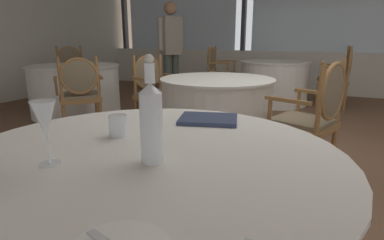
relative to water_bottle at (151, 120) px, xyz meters
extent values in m
plane|color=brown|center=(0.14, 1.80, -0.87)|extent=(14.73, 14.73, 0.00)
cube|color=silver|center=(0.14, 6.05, -0.45)|extent=(10.07, 0.12, 0.85)
cube|color=silver|center=(-3.02, 6.07, 0.74)|extent=(2.78, 0.02, 1.52)
cube|color=#333338|center=(-4.59, 6.05, 0.74)|extent=(0.08, 0.14, 1.52)
cube|color=silver|center=(0.14, 6.07, 0.74)|extent=(2.78, 0.02, 1.52)
cube|color=#333338|center=(-1.44, 6.05, 0.74)|extent=(0.08, 0.14, 1.52)
cylinder|color=silver|center=(-0.06, 0.07, -0.15)|extent=(1.38, 1.38, 0.02)
cylinder|color=white|center=(0.00, 0.00, -0.03)|extent=(0.07, 0.07, 0.23)
cone|color=white|center=(0.00, 0.00, 0.10)|extent=(0.07, 0.07, 0.03)
cylinder|color=white|center=(0.00, 0.00, 0.15)|extent=(0.03, 0.03, 0.06)
sphere|color=silver|center=(0.00, 0.00, 0.19)|extent=(0.03, 0.03, 0.03)
cylinder|color=white|center=(-0.28, -0.16, -0.14)|extent=(0.06, 0.06, 0.00)
cylinder|color=white|center=(-0.28, -0.16, -0.09)|extent=(0.01, 0.01, 0.09)
cone|color=white|center=(-0.28, -0.16, 0.01)|extent=(0.08, 0.08, 0.12)
cylinder|color=white|center=(-0.27, 0.17, -0.09)|extent=(0.07, 0.07, 0.09)
cube|color=#2D3856|center=(-0.02, 0.54, -0.13)|extent=(0.32, 0.28, 0.02)
cylinder|color=silver|center=(-0.56, 2.09, -0.15)|extent=(1.14, 1.14, 0.02)
cylinder|color=silver|center=(-0.56, 2.09, -0.52)|extent=(1.10, 1.10, 0.72)
cube|color=olive|center=(0.30, 1.80, -0.45)|extent=(0.59, 0.59, 0.05)
cube|color=#75664C|center=(0.30, 1.80, -0.41)|extent=(0.54, 0.54, 0.04)
cylinder|color=olive|center=(0.05, 1.67, -0.67)|extent=(0.04, 0.04, 0.40)
cylinder|color=olive|center=(0.18, 2.05, -0.67)|extent=(0.04, 0.04, 0.40)
cylinder|color=olive|center=(0.42, 1.54, -0.67)|extent=(0.04, 0.04, 0.40)
cylinder|color=olive|center=(0.55, 1.92, -0.67)|extent=(0.04, 0.04, 0.40)
cylinder|color=olive|center=(0.42, 1.54, -0.17)|extent=(0.04, 0.04, 0.52)
cylinder|color=olive|center=(0.55, 1.92, -0.17)|extent=(0.04, 0.04, 0.52)
ellipsoid|color=#75664C|center=(0.50, 1.73, -0.14)|extent=(0.18, 0.39, 0.43)
torus|color=olive|center=(0.50, 1.73, -0.14)|extent=(0.18, 0.43, 0.44)
cube|color=olive|center=(0.20, 1.57, -0.20)|extent=(0.36, 0.15, 0.03)
cylinder|color=olive|center=(0.07, 1.61, -0.31)|extent=(0.03, 0.03, 0.22)
cube|color=olive|center=(0.36, 2.04, -0.20)|extent=(0.36, 0.15, 0.03)
cylinder|color=olive|center=(0.23, 2.09, -0.31)|extent=(0.03, 0.03, 0.22)
cube|color=olive|center=(-1.42, 2.39, -0.45)|extent=(0.59, 0.59, 0.05)
cube|color=#75664C|center=(-1.42, 2.39, -0.41)|extent=(0.54, 0.54, 0.04)
cylinder|color=olive|center=(-1.16, 2.51, -0.68)|extent=(0.04, 0.04, 0.40)
cylinder|color=olive|center=(-1.29, 2.14, -0.68)|extent=(0.04, 0.04, 0.40)
cylinder|color=olive|center=(-1.54, 2.64, -0.68)|extent=(0.04, 0.04, 0.40)
cylinder|color=olive|center=(-1.67, 2.27, -0.68)|extent=(0.04, 0.04, 0.40)
cylinder|color=olive|center=(-1.54, 2.64, -0.19)|extent=(0.04, 0.04, 0.48)
cylinder|color=olive|center=(-1.67, 2.27, -0.19)|extent=(0.04, 0.04, 0.48)
ellipsoid|color=#75664C|center=(-1.62, 2.46, -0.16)|extent=(0.18, 0.39, 0.40)
torus|color=olive|center=(-1.62, 2.46, -0.16)|extent=(0.17, 0.40, 0.41)
cube|color=olive|center=(-1.32, 2.62, -0.21)|extent=(0.36, 0.15, 0.03)
cylinder|color=olive|center=(-1.18, 2.57, -0.32)|extent=(0.03, 0.03, 0.22)
cube|color=olive|center=(-1.48, 2.15, -0.21)|extent=(0.36, 0.15, 0.03)
cylinder|color=olive|center=(-1.35, 2.10, -0.32)|extent=(0.03, 0.03, 0.22)
cylinder|color=silver|center=(-0.46, 4.66, -0.15)|extent=(1.17, 1.17, 0.02)
cylinder|color=silver|center=(-0.46, 4.66, -0.52)|extent=(1.13, 1.13, 0.72)
cube|color=olive|center=(0.46, 4.73, -0.44)|extent=(0.49, 0.49, 0.05)
cube|color=#75664C|center=(0.46, 4.73, -0.39)|extent=(0.45, 0.45, 0.04)
cylinder|color=olive|center=(0.28, 4.51, -0.67)|extent=(0.04, 0.04, 0.41)
cylinder|color=olive|center=(0.25, 4.91, -0.67)|extent=(0.04, 0.04, 0.41)
cylinder|color=olive|center=(0.68, 4.54, -0.67)|extent=(0.04, 0.04, 0.41)
cylinder|color=olive|center=(0.65, 4.94, -0.67)|extent=(0.04, 0.04, 0.41)
cylinder|color=olive|center=(0.68, 4.54, -0.14)|extent=(0.04, 0.04, 0.54)
cylinder|color=olive|center=(0.65, 4.94, -0.14)|extent=(0.04, 0.04, 0.54)
ellipsoid|color=#75664C|center=(0.68, 4.74, -0.12)|extent=(0.08, 0.39, 0.45)
torus|color=olive|center=(0.68, 4.74, -0.12)|extent=(0.07, 0.46, 0.46)
cube|color=olive|center=(0.46, 4.48, -0.19)|extent=(0.37, 0.06, 0.03)
cylinder|color=olive|center=(0.32, 4.47, -0.30)|extent=(0.03, 0.03, 0.22)
cube|color=olive|center=(0.42, 4.97, -0.19)|extent=(0.37, 0.06, 0.03)
cylinder|color=olive|center=(0.28, 4.96, -0.30)|extent=(0.03, 0.03, 0.22)
cube|color=olive|center=(-1.38, 4.59, -0.42)|extent=(0.49, 0.49, 0.05)
cube|color=#75664C|center=(-1.38, 4.59, -0.38)|extent=(0.45, 0.45, 0.04)
cylinder|color=olive|center=(-1.20, 4.80, -0.66)|extent=(0.04, 0.04, 0.43)
cylinder|color=olive|center=(-1.17, 4.40, -0.66)|extent=(0.04, 0.04, 0.43)
cylinder|color=olive|center=(-1.60, 4.77, -0.66)|extent=(0.04, 0.04, 0.43)
cylinder|color=olive|center=(-1.57, 4.37, -0.66)|extent=(0.04, 0.04, 0.43)
cylinder|color=olive|center=(-1.60, 4.77, -0.15)|extent=(0.04, 0.04, 0.49)
cylinder|color=olive|center=(-1.57, 4.37, -0.15)|extent=(0.04, 0.04, 0.49)
ellipsoid|color=#75664C|center=(-1.60, 4.57, -0.12)|extent=(0.08, 0.39, 0.41)
torus|color=olive|center=(-1.60, 4.57, -0.12)|extent=(0.06, 0.43, 0.43)
cube|color=olive|center=(-1.38, 4.84, -0.17)|extent=(0.37, 0.06, 0.03)
cylinder|color=olive|center=(-1.24, 4.85, -0.28)|extent=(0.03, 0.03, 0.22)
cube|color=olive|center=(-1.34, 4.34, -0.17)|extent=(0.37, 0.06, 0.03)
cylinder|color=olive|center=(-1.20, 4.35, -0.28)|extent=(0.03, 0.03, 0.22)
cylinder|color=silver|center=(-3.00, 2.62, -0.15)|extent=(1.32, 1.32, 0.02)
cylinder|color=silver|center=(-3.00, 2.62, -0.52)|extent=(1.28, 1.28, 0.72)
cube|color=olive|center=(-3.75, 3.28, -0.42)|extent=(0.65, 0.65, 0.05)
cube|color=#75664C|center=(-3.75, 3.28, -0.38)|extent=(0.60, 0.60, 0.04)
cylinder|color=olive|center=(-3.46, 3.30, -0.66)|extent=(0.04, 0.04, 0.42)
cylinder|color=olive|center=(-3.73, 3.00, -0.66)|extent=(0.04, 0.04, 0.42)
cylinder|color=olive|center=(-3.76, 3.56, -0.66)|extent=(0.04, 0.04, 0.42)
cylinder|color=olive|center=(-4.03, 3.27, -0.66)|extent=(0.04, 0.04, 0.42)
cylinder|color=olive|center=(-3.76, 3.56, -0.14)|extent=(0.04, 0.04, 0.51)
cylinder|color=olive|center=(-4.03, 3.27, -0.14)|extent=(0.04, 0.04, 0.51)
ellipsoid|color=#75664C|center=(-3.91, 3.42, -0.12)|extent=(0.30, 0.32, 0.43)
torus|color=olive|center=(-3.91, 3.42, -0.12)|extent=(0.32, 0.35, 0.44)
cube|color=olive|center=(-3.57, 3.45, -0.18)|extent=(0.30, 0.27, 0.03)
cylinder|color=olive|center=(-3.46, 3.36, -0.29)|extent=(0.03, 0.03, 0.22)
cube|color=olive|center=(-3.90, 3.08, -0.18)|extent=(0.30, 0.27, 0.03)
cylinder|color=olive|center=(-3.79, 2.99, -0.29)|extent=(0.03, 0.03, 0.22)
cube|color=olive|center=(-2.26, 1.95, -0.45)|extent=(0.65, 0.65, 0.05)
cube|color=#75664C|center=(-2.26, 1.95, -0.41)|extent=(0.60, 0.60, 0.04)
cylinder|color=olive|center=(-2.54, 1.93, -0.68)|extent=(0.04, 0.04, 0.39)
cylinder|color=olive|center=(-2.27, 2.23, -0.68)|extent=(0.04, 0.04, 0.39)
cylinder|color=olive|center=(-2.24, 1.67, -0.68)|extent=(0.04, 0.04, 0.39)
cylinder|color=olive|center=(-1.97, 1.97, -0.68)|extent=(0.04, 0.04, 0.39)
cylinder|color=olive|center=(-2.24, 1.67, -0.19)|extent=(0.04, 0.04, 0.48)
cylinder|color=olive|center=(-1.97, 1.97, -0.19)|extent=(0.04, 0.04, 0.48)
ellipsoid|color=#75664C|center=(-2.10, 1.81, -0.17)|extent=(0.30, 0.32, 0.40)
torus|color=olive|center=(-2.10, 1.81, -0.17)|extent=(0.30, 0.33, 0.42)
cube|color=olive|center=(-2.44, 1.78, -0.21)|extent=(0.30, 0.27, 0.03)
cylinder|color=olive|center=(-2.54, 1.87, -0.32)|extent=(0.03, 0.03, 0.22)
cube|color=olive|center=(-2.10, 2.15, -0.21)|extent=(0.30, 0.27, 0.03)
cylinder|color=olive|center=(-2.21, 2.24, -0.32)|extent=(0.03, 0.03, 0.22)
cylinder|color=#424C42|center=(-2.12, 4.14, -0.45)|extent=(0.13, 0.13, 0.84)
cylinder|color=#424C42|center=(-2.20, 3.98, -0.45)|extent=(0.13, 0.13, 0.84)
cube|color=gray|center=(-2.16, 4.06, 0.28)|extent=(0.33, 0.41, 0.63)
sphere|color=#9E7051|center=(-2.16, 4.06, 0.73)|extent=(0.22, 0.22, 0.22)
cylinder|color=gray|center=(-2.07, 4.26, 0.31)|extent=(0.09, 0.09, 0.53)
cylinder|color=gray|center=(-2.25, 3.86, 0.31)|extent=(0.09, 0.09, 0.53)
camera|label=1|loc=(0.51, -0.79, 0.25)|focal=28.85mm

